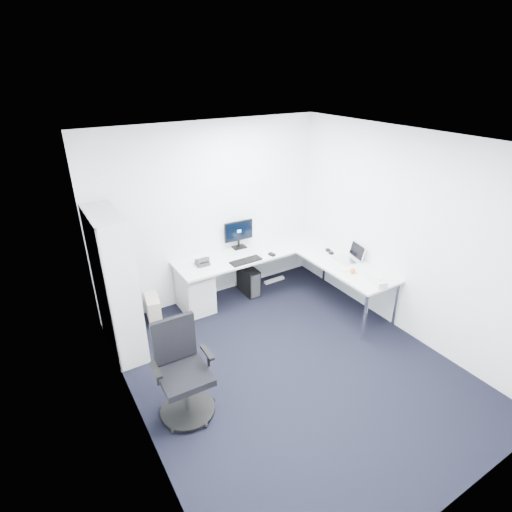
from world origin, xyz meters
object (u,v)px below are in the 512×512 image
l_desk (266,282)px  task_chair (184,374)px  bookshelf (115,285)px  laptop (345,253)px  monitor (239,234)px

l_desk → task_chair: (-1.91, -1.41, 0.17)m
bookshelf → laptop: (3.15, -0.67, -0.08)m
l_desk → bookshelf: size_ratio=1.35×
monitor → laptop: 1.65m
l_desk → bookshelf: bearing=178.7°
monitor → laptop: monitor is taller
l_desk → laptop: size_ratio=7.19×
monitor → laptop: size_ratio=1.37×
l_desk → task_chair: bearing=-143.4°
l_desk → laptop: laptop is taller
task_chair → monitor: size_ratio=2.25×
l_desk → laptop: 1.26m
bookshelf → task_chair: (0.27, -1.46, -0.40)m
bookshelf → laptop: 3.22m
bookshelf → monitor: bookshelf is taller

